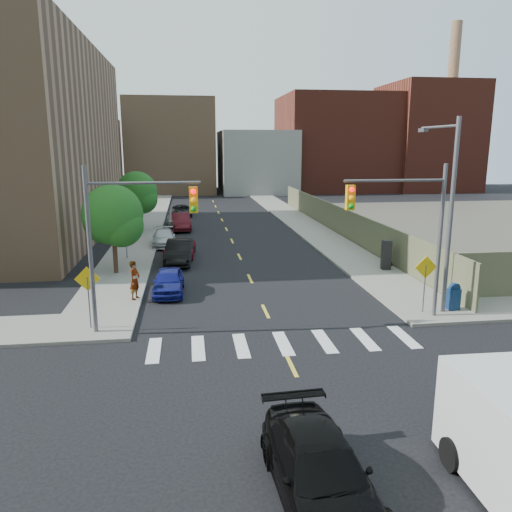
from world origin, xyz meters
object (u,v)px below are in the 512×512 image
object	(u,v)px
black_sedan	(320,471)
mailbox	(454,297)
parked_car_maroon	(181,222)
parked_car_silver	(164,238)
parked_car_grey	(182,211)
parked_car_blue	(169,281)
parked_car_white	(175,219)
pedestrian_east	(388,253)
parked_car_red	(180,248)
pedestrian_west	(135,280)
parked_car_black	(179,252)
payphone	(386,255)

from	to	relation	value
black_sedan	mailbox	xyz separation A→B (m)	(9.59, 11.63, 0.06)
parked_car_maroon	mailbox	world-z (taller)	parked_car_maroon
parked_car_maroon	parked_car_silver	bearing A→B (deg)	-104.29
parked_car_maroon	parked_car_grey	size ratio (longest dim) A/B	1.08
parked_car_blue	parked_car_grey	world-z (taller)	parked_car_blue
parked_car_white	parked_car_grey	size ratio (longest dim) A/B	0.88
parked_car_blue	mailbox	distance (m)	14.35
parked_car_maroon	black_sedan	world-z (taller)	parked_car_maroon
black_sedan	pedestrian_east	bearing A→B (deg)	61.16
parked_car_silver	parked_car_red	bearing A→B (deg)	-74.34
pedestrian_west	parked_car_grey	bearing A→B (deg)	19.44
parked_car_white	parked_car_grey	xyz separation A→B (m)	(0.62, 6.75, -0.05)
parked_car_grey	parked_car_silver	bearing A→B (deg)	-98.33
parked_car_black	parked_car_maroon	bearing A→B (deg)	94.21
parked_car_red	black_sedan	size ratio (longest dim) A/B	0.89
parked_car_grey	pedestrian_west	bearing A→B (deg)	-97.75
parked_car_blue	parked_car_silver	distance (m)	13.20
parked_car_white	pedestrian_east	distance (m)	23.82
parked_car_black	mailbox	world-z (taller)	parked_car_black
parked_car_silver	parked_car_maroon	size ratio (longest dim) A/B	0.92
black_sedan	payphone	bearing A→B (deg)	61.20
parked_car_red	payphone	distance (m)	14.20
parked_car_white	payphone	distance (m)	24.34
pedestrian_west	payphone	bearing A→B (deg)	-51.06
black_sedan	pedestrian_east	xyz separation A→B (m)	(9.94, 20.51, 0.22)
parked_car_white	parked_car_red	bearing A→B (deg)	-92.06
pedestrian_west	pedestrian_east	xyz separation A→B (m)	(15.44, 5.16, -0.19)
parked_car_black	parked_car_white	distance (m)	16.27
parked_car_red	mailbox	size ratio (longest dim) A/B	3.41
black_sedan	payphone	xyz separation A→B (m)	(9.45, 19.54, 0.35)
pedestrian_east	pedestrian_west	bearing A→B (deg)	25.81
parked_car_red	parked_car_silver	xyz separation A→B (m)	(-1.30, 4.22, 0.02)
parked_car_maroon	pedestrian_east	size ratio (longest dim) A/B	2.99
parked_car_white	mailbox	distance (m)	31.29
parked_car_blue	parked_car_grey	bearing A→B (deg)	90.27
parked_car_black	parked_car_maroon	size ratio (longest dim) A/B	0.99
mailbox	pedestrian_east	distance (m)	8.89
parked_car_maroon	parked_car_white	bearing A→B (deg)	97.41
parked_car_silver	mailbox	bearing A→B (deg)	-53.22
parked_car_red	mailbox	distance (m)	19.04
pedestrian_west	pedestrian_east	size ratio (longest dim) A/B	1.24
parked_car_silver	parked_car_grey	size ratio (longest dim) A/B	0.99
payphone	pedestrian_west	world-z (taller)	pedestrian_west
payphone	pedestrian_west	distance (m)	15.53
parked_car_silver	parked_car_white	bearing A→B (deg)	84.65
parked_car_silver	pedestrian_west	bearing A→B (deg)	-94.65
black_sedan	pedestrian_west	bearing A→B (deg)	106.74
parked_car_silver	parked_car_maroon	distance (m)	7.45
parked_car_silver	black_sedan	xyz separation A→B (m)	(4.70, -29.76, 0.09)
parked_car_blue	pedestrian_east	distance (m)	14.37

